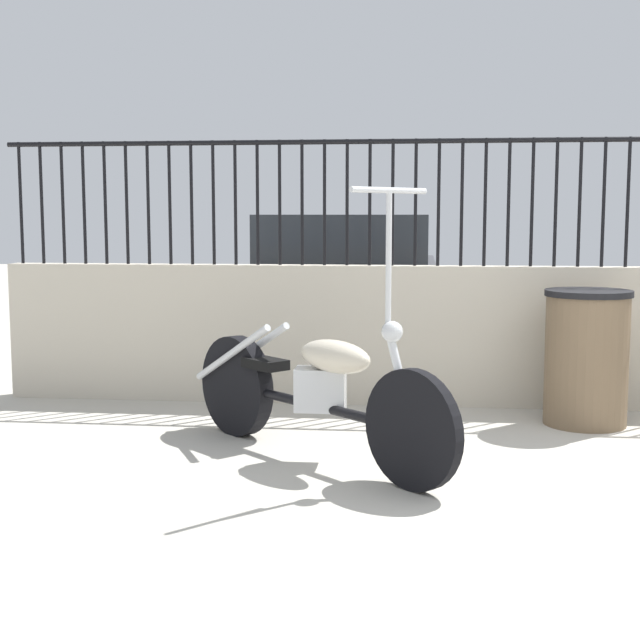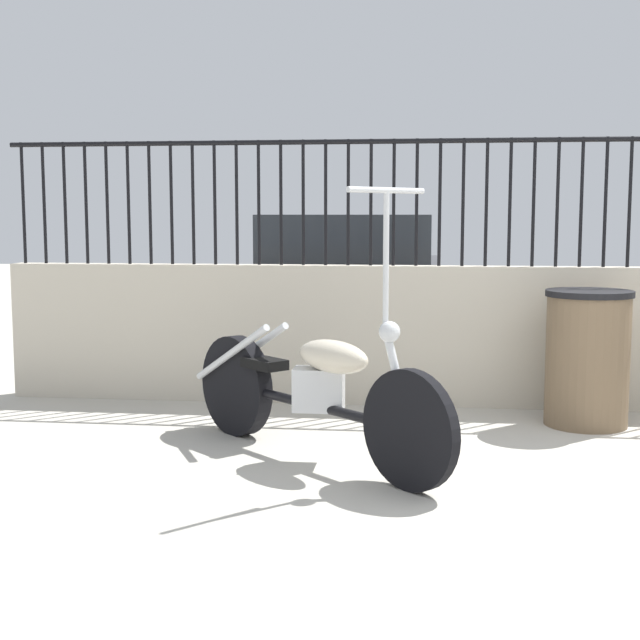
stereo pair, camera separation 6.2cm
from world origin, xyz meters
The scene contains 5 objects.
low_wall centered at (0.00, 2.49, 0.51)m, with size 8.83×0.18×1.01m.
fence_railing centered at (0.00, 2.49, 1.59)m, with size 8.83×0.04×0.90m.
motorcycle_black centered at (-2.01, 1.00, 0.40)m, with size 1.65×1.57×1.52m.
trash_bin centered at (-0.26, 1.97, 0.45)m, with size 0.56×0.56×0.89m.
car_dark_grey centered at (-2.09, 5.43, 0.69)m, with size 1.87×4.19×1.38m.
Camera 2 is at (-1.32, -3.95, 1.38)m, focal length 50.00 mm.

